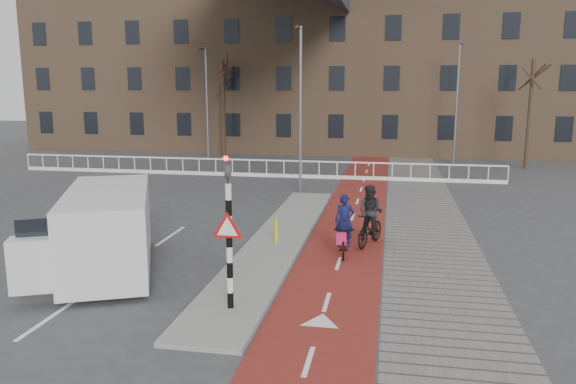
# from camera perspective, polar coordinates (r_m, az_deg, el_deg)

# --- Properties ---
(ground) EXTENTS (120.00, 120.00, 0.00)m
(ground) POSITION_cam_1_polar(r_m,az_deg,el_deg) (14.90, -1.42, -9.33)
(ground) COLOR #38383A
(ground) RESTS_ON ground
(bike_lane) EXTENTS (2.50, 60.00, 0.01)m
(bike_lane) POSITION_cam_1_polar(r_m,az_deg,el_deg) (24.28, 6.92, -1.45)
(bike_lane) COLOR maroon
(bike_lane) RESTS_ON ground
(sidewalk) EXTENTS (3.00, 60.00, 0.01)m
(sidewalk) POSITION_cam_1_polar(r_m,az_deg,el_deg) (24.28, 13.53, -1.67)
(sidewalk) COLOR slate
(sidewalk) RESTS_ON ground
(curb_island) EXTENTS (1.80, 16.00, 0.12)m
(curb_island) POSITION_cam_1_polar(r_m,az_deg,el_deg) (18.75, -1.00, -4.88)
(curb_island) COLOR gray
(curb_island) RESTS_ON ground
(traffic_signal) EXTENTS (0.80, 0.80, 3.68)m
(traffic_signal) POSITION_cam_1_polar(r_m,az_deg,el_deg) (12.58, -6.04, -3.71)
(traffic_signal) COLOR black
(traffic_signal) RESTS_ON curb_island
(bollard) EXTENTS (0.12, 0.12, 0.79)m
(bollard) POSITION_cam_1_polar(r_m,az_deg,el_deg) (18.13, -1.20, -3.93)
(bollard) COLOR #CDC00B
(bollard) RESTS_ON curb_island
(cyclist_near) EXTENTS (0.76, 1.83, 1.88)m
(cyclist_near) POSITION_cam_1_polar(r_m,az_deg,el_deg) (17.24, 5.74, -4.35)
(cyclist_near) COLOR black
(cyclist_near) RESTS_ON bike_lane
(cyclist_far) EXTENTS (1.14, 1.91, 1.97)m
(cyclist_far) POSITION_cam_1_polar(r_m,az_deg,el_deg) (18.29, 8.36, -2.91)
(cyclist_far) COLOR black
(cyclist_far) RESTS_ON bike_lane
(van) EXTENTS (4.08, 5.74, 2.29)m
(van) POSITION_cam_1_polar(r_m,az_deg,el_deg) (16.34, -17.75, -3.61)
(van) COLOR silver
(van) RESTS_ON ground
(railing) EXTENTS (28.00, 0.10, 0.99)m
(railing) POSITION_cam_1_polar(r_m,az_deg,el_deg) (32.05, -3.94, 2.14)
(railing) COLOR silver
(railing) RESTS_ON ground
(townhouse_row) EXTENTS (46.00, 10.00, 15.90)m
(townhouse_row) POSITION_cam_1_polar(r_m,az_deg,el_deg) (46.14, 3.19, 14.14)
(townhouse_row) COLOR #7F6047
(townhouse_row) RESTS_ON ground
(tree_mid) EXTENTS (0.29, 0.29, 6.77)m
(tree_mid) POSITION_cam_1_polar(r_m,az_deg,el_deg) (41.09, -6.60, 8.32)
(tree_mid) COLOR black
(tree_mid) RESTS_ON ground
(tree_right) EXTENTS (0.20, 0.20, 6.67)m
(tree_right) POSITION_cam_1_polar(r_m,az_deg,el_deg) (37.66, 23.30, 7.22)
(tree_right) COLOR black
(tree_right) RESTS_ON ground
(streetlight_near) EXTENTS (0.12, 0.12, 7.82)m
(streetlight_near) POSITION_cam_1_polar(r_m,az_deg,el_deg) (27.04, 1.28, 8.23)
(streetlight_near) COLOR slate
(streetlight_near) RESTS_ON ground
(streetlight_left) EXTENTS (0.12, 0.12, 7.58)m
(streetlight_left) POSITION_cam_1_polar(r_m,az_deg,el_deg) (38.85, -8.23, 8.74)
(streetlight_left) COLOR slate
(streetlight_left) RESTS_ON ground
(streetlight_right) EXTENTS (0.12, 0.12, 7.81)m
(streetlight_right) POSITION_cam_1_polar(r_m,az_deg,el_deg) (38.32, 16.75, 8.54)
(streetlight_right) COLOR slate
(streetlight_right) RESTS_ON ground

